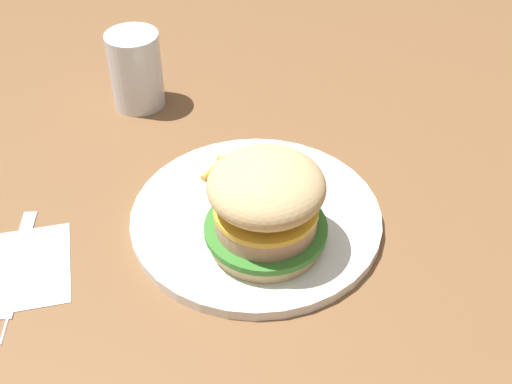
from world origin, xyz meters
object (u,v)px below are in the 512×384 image
Objects in this scene: plate at (256,218)px; fries_pile at (235,179)px; drink_glass at (136,73)px; sandwich at (266,205)px; napkin at (13,272)px; fork at (12,271)px.

fries_pile reaches higher than plate.
drink_glass is (0.11, -0.25, 0.04)m from plate.
drink_glass is (0.11, -0.30, -0.02)m from sandwich.
plate is 2.41× the size of napkin.
plate reaches higher than napkin.
drink_glass is (-0.14, -0.28, 0.04)m from napkin.
fork is 1.74× the size of drink_glass.
plate is 2.90× the size of fries_pile.
plate is 2.16× the size of sandwich.
plate is 0.28m from drink_glass.
napkin is (0.24, 0.08, -0.01)m from fries_pile.
plate is 0.06m from fries_pile.
napkin is at bearing -3.79° from sandwich.
fries_pile is at bearing -161.06° from napkin.
fries_pile reaches higher than napkin.
fries_pile is at bearing 115.50° from drink_glass.
napkin is at bearing 18.94° from fries_pile.
fries_pile is 0.53× the size of fork.
plate is at bearing 112.99° from drink_glass.
napkin is at bearing -97.90° from fork.
fries_pile is 0.22m from drink_glass.
sandwich is 1.11× the size of napkin.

